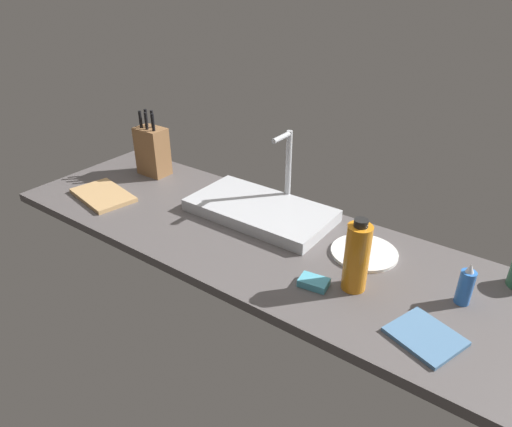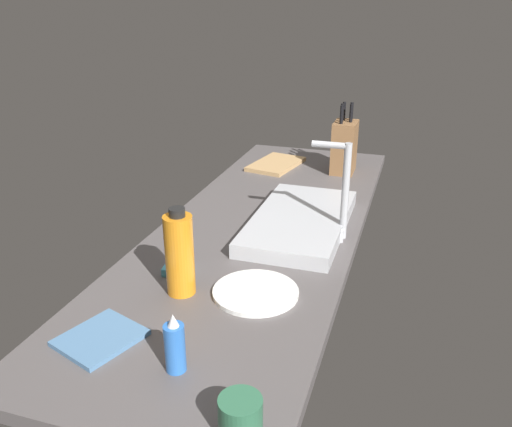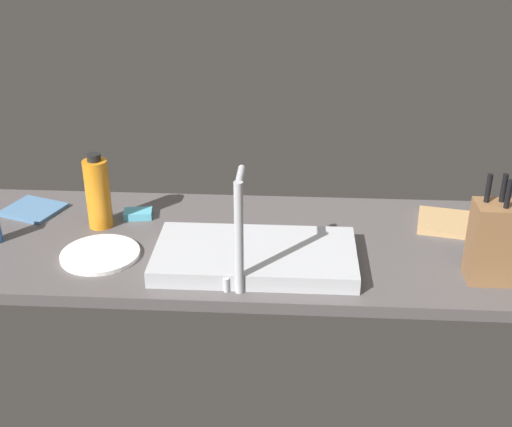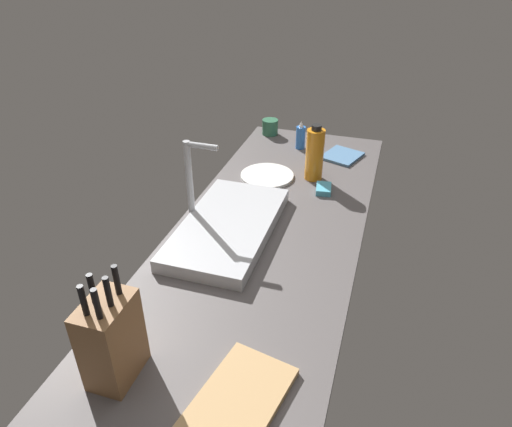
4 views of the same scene
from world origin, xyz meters
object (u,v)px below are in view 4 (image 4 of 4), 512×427
at_px(knife_block, 111,339).
at_px(dish_towel, 342,156).
at_px(soap_bottle, 301,137).
at_px(cutting_board, 238,401).
at_px(dish_sponge, 324,189).
at_px(coffee_mug, 270,127).
at_px(faucet, 192,178).
at_px(water_bottle, 315,154).
at_px(sink_basin, 228,227).
at_px(dinner_plate, 267,176).

bearing_deg(knife_block, dish_towel, -13.52).
bearing_deg(soap_bottle, cutting_board, -172.82).
xyz_separation_m(dish_towel, dish_sponge, (-0.36, 0.02, 0.01)).
distance_m(coffee_mug, dish_sponge, 0.64).
xyz_separation_m(faucet, soap_bottle, (0.76, -0.22, -0.12)).
xyz_separation_m(faucet, coffee_mug, (0.89, -0.03, -0.14)).
bearing_deg(soap_bottle, knife_block, 175.02).
relative_size(coffee_mug, dish_sponge, 0.90).
distance_m(knife_block, water_bottle, 1.18).
bearing_deg(water_bottle, soap_bottle, 22.89).
xyz_separation_m(sink_basin, dish_towel, (0.75, -0.29, -0.02)).
xyz_separation_m(cutting_board, coffee_mug, (1.56, 0.37, 0.03)).
height_order(faucet, cutting_board, faucet).
xyz_separation_m(knife_block, coffee_mug, (1.57, 0.06, -0.08)).
bearing_deg(cutting_board, faucet, 30.74).
xyz_separation_m(knife_block, dish_sponge, (1.05, -0.31, -0.10)).
bearing_deg(knife_block, dinner_plate, -2.96).
relative_size(dinner_plate, dish_sponge, 2.55).
relative_size(water_bottle, dish_towel, 1.40).
distance_m(cutting_board, water_bottle, 1.15).
distance_m(faucet, dish_towel, 0.86).
relative_size(soap_bottle, coffee_mug, 1.70).
height_order(knife_block, coffee_mug, knife_block).
bearing_deg(dish_sponge, cutting_board, 179.62).
relative_size(faucet, soap_bottle, 2.30).
height_order(dish_towel, coffee_mug, coffee_mug).
distance_m(sink_basin, dinner_plate, 0.45).
bearing_deg(cutting_board, knife_block, 91.21).
xyz_separation_m(dinner_plate, dish_sponge, (-0.05, -0.26, 0.01)).
xyz_separation_m(faucet, cutting_board, (-0.68, -0.40, -0.17)).
relative_size(sink_basin, knife_block, 1.88).
relative_size(faucet, water_bottle, 1.31).
bearing_deg(soap_bottle, dish_towel, -100.72).
xyz_separation_m(sink_basin, water_bottle, (0.50, -0.21, 0.09)).
bearing_deg(sink_basin, dish_towel, -21.33).
bearing_deg(dish_towel, faucet, 148.94).
relative_size(knife_block, dish_sponge, 3.36).
height_order(faucet, water_bottle, faucet).
bearing_deg(dinner_plate, dish_sponge, -102.06).
bearing_deg(sink_basin, knife_block, 176.21).
xyz_separation_m(faucet, dish_towel, (0.72, -0.43, -0.17)).
bearing_deg(knife_block, water_bottle, -12.22).
height_order(faucet, dish_towel, faucet).
bearing_deg(knife_block, dish_sponge, -16.68).
bearing_deg(water_bottle, dish_sponge, -148.00).
distance_m(cutting_board, dish_sponge, 1.04).
relative_size(cutting_board, coffee_mug, 3.48).
height_order(sink_basin, faucet, faucet).
relative_size(sink_basin, dish_towel, 3.29).
bearing_deg(coffee_mug, dinner_plate, -165.60).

